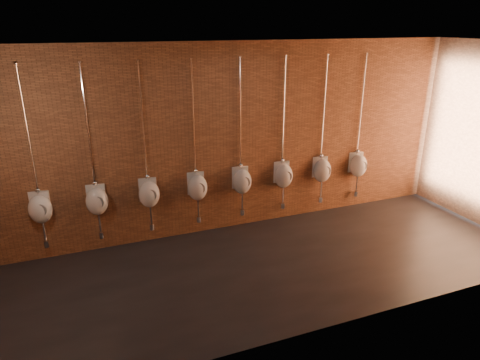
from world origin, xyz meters
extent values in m
plane|color=black|center=(0.00, 0.00, 0.00)|extent=(8.50, 8.50, 0.00)
cube|color=black|center=(0.00, 0.00, 3.20)|extent=(8.50, 3.00, 0.04)
cube|color=#955936|center=(0.00, 1.50, 1.60)|extent=(8.50, 0.04, 3.20)
cube|color=#955936|center=(0.00, -1.50, 1.60)|extent=(8.50, 0.04, 3.20)
ellipsoid|color=white|center=(-3.03, 1.37, 0.88)|extent=(0.39, 0.35, 0.44)
cube|color=white|center=(-3.03, 1.48, 0.92)|extent=(0.29, 0.10, 0.40)
cylinder|color=gray|center=(-3.03, 1.26, 0.90)|extent=(0.19, 0.06, 0.19)
cylinder|color=silver|center=(-3.03, 1.46, 2.02)|extent=(0.02, 0.02, 1.85)
sphere|color=silver|center=(-3.03, 1.45, 1.15)|extent=(0.08, 0.08, 0.08)
cylinder|color=silver|center=(-3.03, 1.46, 2.95)|extent=(0.05, 0.05, 0.01)
cylinder|color=silver|center=(-3.03, 1.37, 0.54)|extent=(0.03, 0.03, 0.36)
cylinder|color=silver|center=(-3.03, 1.37, 0.30)|extent=(0.08, 0.08, 0.11)
cylinder|color=silver|center=(-3.03, 1.45, 0.30)|extent=(0.03, 0.15, 0.03)
ellipsoid|color=white|center=(-2.23, 1.37, 0.88)|extent=(0.39, 0.35, 0.44)
cube|color=white|center=(-2.23, 1.48, 0.92)|extent=(0.29, 0.10, 0.40)
cylinder|color=gray|center=(-2.23, 1.26, 0.90)|extent=(0.19, 0.06, 0.19)
cylinder|color=silver|center=(-2.23, 1.46, 2.02)|extent=(0.02, 0.02, 1.85)
sphere|color=silver|center=(-2.23, 1.45, 1.15)|extent=(0.08, 0.08, 0.08)
cylinder|color=silver|center=(-2.23, 1.46, 2.95)|extent=(0.05, 0.05, 0.01)
cylinder|color=silver|center=(-2.23, 1.37, 0.54)|extent=(0.03, 0.03, 0.36)
cylinder|color=silver|center=(-2.23, 1.37, 0.30)|extent=(0.08, 0.08, 0.11)
cylinder|color=silver|center=(-2.23, 1.45, 0.30)|extent=(0.03, 0.15, 0.03)
ellipsoid|color=white|center=(-1.43, 1.37, 0.88)|extent=(0.39, 0.35, 0.44)
cube|color=white|center=(-1.43, 1.48, 0.92)|extent=(0.29, 0.10, 0.40)
cylinder|color=gray|center=(-1.43, 1.26, 0.90)|extent=(0.19, 0.06, 0.19)
cylinder|color=silver|center=(-1.43, 1.46, 2.02)|extent=(0.02, 0.02, 1.85)
sphere|color=silver|center=(-1.43, 1.45, 1.15)|extent=(0.08, 0.08, 0.08)
cylinder|color=silver|center=(-1.43, 1.46, 2.95)|extent=(0.05, 0.05, 0.01)
cylinder|color=silver|center=(-1.43, 1.37, 0.54)|extent=(0.03, 0.03, 0.36)
cylinder|color=silver|center=(-1.43, 1.37, 0.30)|extent=(0.08, 0.08, 0.11)
cylinder|color=silver|center=(-1.43, 1.45, 0.30)|extent=(0.03, 0.15, 0.03)
ellipsoid|color=white|center=(-0.63, 1.37, 0.88)|extent=(0.39, 0.35, 0.44)
cube|color=white|center=(-0.63, 1.48, 0.92)|extent=(0.29, 0.10, 0.40)
cylinder|color=gray|center=(-0.63, 1.26, 0.90)|extent=(0.19, 0.06, 0.19)
cylinder|color=silver|center=(-0.63, 1.46, 2.02)|extent=(0.02, 0.02, 1.85)
sphere|color=silver|center=(-0.63, 1.45, 1.15)|extent=(0.08, 0.08, 0.08)
cylinder|color=silver|center=(-0.63, 1.46, 2.95)|extent=(0.05, 0.05, 0.01)
cylinder|color=silver|center=(-0.63, 1.37, 0.54)|extent=(0.03, 0.03, 0.36)
cylinder|color=silver|center=(-0.63, 1.37, 0.30)|extent=(0.08, 0.08, 0.11)
cylinder|color=silver|center=(-0.63, 1.45, 0.30)|extent=(0.03, 0.15, 0.03)
ellipsoid|color=white|center=(0.17, 1.37, 0.88)|extent=(0.39, 0.35, 0.44)
cube|color=white|center=(0.17, 1.48, 0.92)|extent=(0.29, 0.10, 0.40)
cylinder|color=gray|center=(0.17, 1.26, 0.90)|extent=(0.19, 0.06, 0.19)
cylinder|color=silver|center=(0.17, 1.46, 2.02)|extent=(0.02, 0.02, 1.85)
sphere|color=silver|center=(0.17, 1.45, 1.15)|extent=(0.08, 0.08, 0.08)
cylinder|color=silver|center=(0.17, 1.46, 2.95)|extent=(0.05, 0.05, 0.01)
cylinder|color=silver|center=(0.17, 1.37, 0.54)|extent=(0.03, 0.03, 0.36)
cylinder|color=silver|center=(0.17, 1.37, 0.30)|extent=(0.08, 0.08, 0.11)
cylinder|color=silver|center=(0.17, 1.45, 0.30)|extent=(0.03, 0.15, 0.03)
ellipsoid|color=white|center=(0.97, 1.37, 0.88)|extent=(0.39, 0.35, 0.44)
cube|color=white|center=(0.97, 1.48, 0.92)|extent=(0.29, 0.10, 0.40)
cylinder|color=gray|center=(0.97, 1.26, 0.90)|extent=(0.19, 0.06, 0.19)
cylinder|color=silver|center=(0.97, 1.46, 2.02)|extent=(0.02, 0.02, 1.85)
sphere|color=silver|center=(0.97, 1.45, 1.15)|extent=(0.08, 0.08, 0.08)
cylinder|color=silver|center=(0.97, 1.46, 2.95)|extent=(0.05, 0.05, 0.01)
cylinder|color=silver|center=(0.97, 1.37, 0.54)|extent=(0.03, 0.03, 0.36)
cylinder|color=silver|center=(0.97, 1.37, 0.30)|extent=(0.08, 0.08, 0.11)
cylinder|color=silver|center=(0.97, 1.45, 0.30)|extent=(0.03, 0.15, 0.03)
ellipsoid|color=white|center=(1.77, 1.37, 0.88)|extent=(0.39, 0.35, 0.44)
cube|color=white|center=(1.77, 1.48, 0.92)|extent=(0.29, 0.10, 0.40)
cylinder|color=gray|center=(1.77, 1.26, 0.90)|extent=(0.19, 0.06, 0.19)
cylinder|color=silver|center=(1.77, 1.46, 2.02)|extent=(0.02, 0.02, 1.85)
sphere|color=silver|center=(1.77, 1.45, 1.15)|extent=(0.08, 0.08, 0.08)
cylinder|color=silver|center=(1.77, 1.46, 2.95)|extent=(0.05, 0.05, 0.01)
cylinder|color=silver|center=(1.77, 1.37, 0.54)|extent=(0.03, 0.03, 0.36)
cylinder|color=silver|center=(1.77, 1.37, 0.30)|extent=(0.08, 0.08, 0.11)
cylinder|color=silver|center=(1.77, 1.45, 0.30)|extent=(0.03, 0.15, 0.03)
ellipsoid|color=white|center=(2.57, 1.37, 0.88)|extent=(0.39, 0.35, 0.44)
cube|color=white|center=(2.57, 1.48, 0.92)|extent=(0.29, 0.10, 0.40)
cylinder|color=gray|center=(2.57, 1.26, 0.90)|extent=(0.19, 0.06, 0.19)
cylinder|color=silver|center=(2.57, 1.46, 2.02)|extent=(0.02, 0.02, 1.85)
sphere|color=silver|center=(2.57, 1.45, 1.15)|extent=(0.08, 0.08, 0.08)
cylinder|color=silver|center=(2.57, 1.46, 2.95)|extent=(0.05, 0.05, 0.01)
cylinder|color=silver|center=(2.57, 1.37, 0.54)|extent=(0.03, 0.03, 0.36)
cylinder|color=silver|center=(2.57, 1.37, 0.30)|extent=(0.08, 0.08, 0.11)
cylinder|color=silver|center=(2.57, 1.45, 0.30)|extent=(0.03, 0.15, 0.03)
camera|label=1|loc=(-2.37, -5.06, 3.46)|focal=32.00mm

